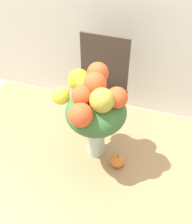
# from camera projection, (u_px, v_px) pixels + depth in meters

# --- Properties ---
(dining_table) EXTENTS (1.55, 1.05, 0.77)m
(dining_table) POSITION_uv_depth(u_px,v_px,m) (84.00, 171.00, 1.80)
(dining_table) COLOR #9E754C
(dining_table) RESTS_ON ground_plane
(flower_vase) EXTENTS (0.40, 0.35, 0.52)m
(flower_vase) POSITION_uv_depth(u_px,v_px,m) (95.00, 106.00, 1.57)
(flower_vase) COLOR #B2CCBC
(flower_vase) RESTS_ON dining_table
(pumpkin) EXTENTS (0.08, 0.08, 0.08)m
(pumpkin) POSITION_uv_depth(u_px,v_px,m) (118.00, 161.00, 1.71)
(pumpkin) COLOR orange
(pumpkin) RESTS_ON dining_table
(dining_chair_near_window) EXTENTS (0.42, 0.42, 0.97)m
(dining_chair_near_window) POSITION_uv_depth(u_px,v_px,m) (100.00, 93.00, 2.57)
(dining_chair_near_window) COLOR #47382D
(dining_chair_near_window) RESTS_ON ground_plane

